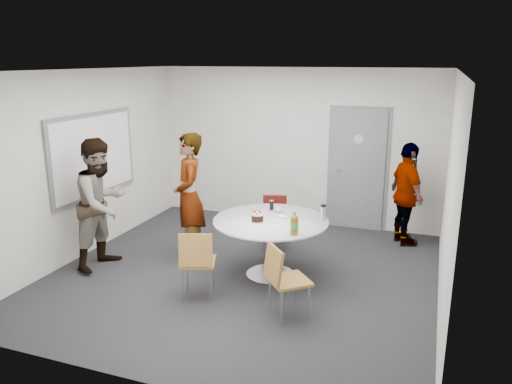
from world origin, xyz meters
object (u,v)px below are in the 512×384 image
at_px(chair_far, 275,216).
at_px(person_left, 102,204).
at_px(whiteboard, 94,155).
at_px(table, 272,228).
at_px(door, 358,170).
at_px(chair_near_left, 197,258).
at_px(chair_near_right, 282,275).
at_px(person_right, 407,194).
at_px(person_main, 189,197).

height_order(chair_far, person_left, person_left).
xyz_separation_m(whiteboard, table, (2.83, -0.11, -0.77)).
relative_size(door, chair_near_left, 2.44).
relative_size(door, table, 1.40).
height_order(chair_near_right, person_right, person_right).
height_order(door, person_left, door).
height_order(chair_near_right, chair_far, chair_near_right).
bearing_deg(person_right, person_main, 90.72).
height_order(chair_near_left, chair_far, chair_near_left).
height_order(whiteboard, person_main, whiteboard).
xyz_separation_m(whiteboard, chair_near_left, (2.20, -1.05, -0.92)).
distance_m(table, person_main, 1.37).
bearing_deg(person_left, person_main, -48.60).
distance_m(chair_near_left, chair_far, 2.02).
relative_size(person_main, person_right, 1.14).
xyz_separation_m(chair_near_right, person_right, (1.11, 2.90, 0.28)).
bearing_deg(whiteboard, chair_near_left, -25.44).
relative_size(chair_far, person_main, 0.44).
xyz_separation_m(person_main, person_left, (-0.99, -0.69, -0.01)).
bearing_deg(chair_far, table, 90.18).
bearing_deg(chair_near_left, chair_far, 60.97).
bearing_deg(chair_near_right, table, 163.06).
bearing_deg(person_right, chair_near_left, 113.07).
relative_size(whiteboard, person_left, 1.04).
bearing_deg(door, whiteboard, -147.34).
bearing_deg(person_main, chair_near_right, 24.14).
bearing_deg(chair_near_left, table, 36.11).
bearing_deg(chair_far, person_left, 21.31).
height_order(chair_near_right, person_left, person_left).
bearing_deg(chair_near_left, person_left, 144.59).
bearing_deg(chair_far, person_right, -172.79).
xyz_separation_m(door, table, (-0.73, -2.40, -0.35)).
relative_size(chair_near_right, person_right, 0.53).
height_order(door, whiteboard, door).
xyz_separation_m(chair_near_left, chair_near_right, (1.10, -0.10, -0.00)).
xyz_separation_m(table, chair_far, (-0.30, 1.06, -0.19)).
bearing_deg(whiteboard, person_right, 21.64).
distance_m(chair_near_right, chair_far, 2.24).
distance_m(chair_near_left, chair_near_right, 1.11).
bearing_deg(person_main, chair_far, 98.36).
distance_m(whiteboard, person_left, 0.94).
bearing_deg(person_main, person_left, -85.67).
bearing_deg(chair_near_right, chair_near_left, -136.68).
relative_size(person_left, person_right, 1.12).
relative_size(door, chair_far, 2.63).
height_order(table, chair_far, table).
bearing_deg(person_left, chair_far, -46.49).
bearing_deg(chair_far, chair_near_right, 94.45).
xyz_separation_m(chair_far, person_right, (1.88, 0.80, 0.32)).
height_order(door, person_main, door).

